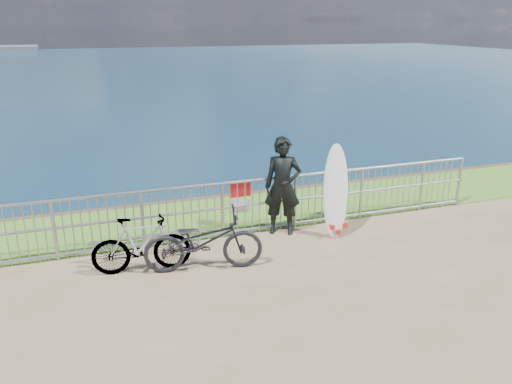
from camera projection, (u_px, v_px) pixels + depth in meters
name	position (u px, v px, depth m)	size (l,w,h in m)	color
grass_strip	(232.00, 214.00, 10.82)	(120.00, 120.00, 0.00)	#3C721F
railing	(248.00, 206.00, 9.65)	(10.06, 0.10, 1.13)	#93959B
surfer	(283.00, 186.00, 9.59)	(0.70, 0.46, 1.93)	black
surfboard	(336.00, 195.00, 9.52)	(0.59, 0.55, 1.81)	white
bicycle_near	(203.00, 241.00, 8.27)	(0.69, 1.97, 1.04)	black
bicycle_far	(141.00, 245.00, 8.22)	(0.46, 1.62, 0.98)	black
bike_rack	(148.00, 239.00, 8.77)	(2.01, 0.05, 0.42)	#93959B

